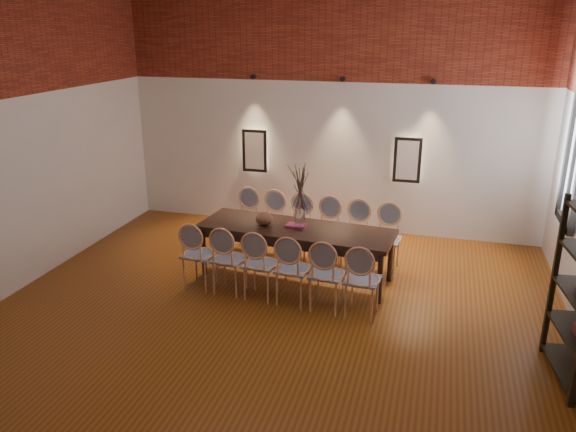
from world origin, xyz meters
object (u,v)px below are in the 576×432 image
(chair_far_b, at_px, (271,224))
(chair_far_e, at_px, (355,235))
(chair_near_b, at_px, (230,259))
(chair_far_a, at_px, (244,221))
(chair_far_c, at_px, (298,228))
(chair_far_f, at_px, (386,239))
(dining_table, at_px, (296,253))
(chair_far_d, at_px, (326,232))
(bowl, at_px, (264,219))
(vase, at_px, (300,218))
(chair_near_d, at_px, (293,269))
(chair_near_c, at_px, (261,264))
(chair_near_e, at_px, (327,274))
(chair_near_a, at_px, (200,254))
(book, at_px, (296,226))
(chair_near_f, at_px, (362,280))

(chair_far_b, xyz_separation_m, chair_far_e, (1.33, -0.12, 0.00))
(chair_near_b, xyz_separation_m, chair_far_a, (-0.32, 1.45, 0.00))
(chair_far_c, xyz_separation_m, chair_far_f, (1.33, -0.12, 0.00))
(dining_table, relative_size, chair_near_b, 2.84)
(chair_far_b, distance_m, chair_far_c, 0.44)
(chair_far_a, height_order, chair_far_e, same)
(dining_table, bearing_deg, chair_far_f, 32.51)
(chair_far_d, distance_m, bowl, 1.08)
(chair_far_a, bearing_deg, chair_far_c, -180.00)
(dining_table, xyz_separation_m, vase, (0.06, -0.01, 0.53))
(chair_near_d, xyz_separation_m, chair_far_d, (0.13, 1.41, 0.00))
(chair_near_c, xyz_separation_m, chair_far_b, (-0.32, 1.45, 0.00))
(chair_near_d, distance_m, vase, 0.85)
(chair_near_e, height_order, chair_far_d, same)
(chair_far_f, bearing_deg, chair_near_d, 57.89)
(chair_far_d, distance_m, chair_far_f, 0.89)
(bowl, bearing_deg, chair_near_b, -113.56)
(chair_near_a, xyz_separation_m, chair_near_e, (1.77, -0.16, 0.00))
(chair_near_a, xyz_separation_m, book, (1.16, 0.64, 0.30))
(chair_near_a, relative_size, chair_far_e, 1.00)
(chair_far_a, xyz_separation_m, bowl, (0.60, -0.81, 0.37))
(chair_near_c, bearing_deg, chair_near_f, 0.00)
(chair_far_a, xyz_separation_m, vase, (1.11, -0.81, 0.43))
(chair_far_f, bearing_deg, bowl, 25.95)
(chair_near_e, relative_size, chair_far_c, 1.00)
(chair_near_f, distance_m, chair_far_e, 1.49)
(chair_near_e, relative_size, chair_near_f, 1.00)
(chair_far_e, bearing_deg, vase, 49.43)
(chair_near_b, relative_size, chair_far_a, 1.00)
(chair_near_d, distance_m, chair_far_b, 1.67)
(chair_near_a, height_order, vase, vase)
(bowl, bearing_deg, chair_far_b, 101.11)
(dining_table, distance_m, book, 0.39)
(chair_near_e, distance_m, chair_far_e, 1.42)
(chair_near_e, bearing_deg, chair_far_a, 141.45)
(chair_far_d, height_order, chair_far_e, same)
(chair_near_c, distance_m, book, 0.83)
(chair_near_c, relative_size, bowl, 3.92)
(dining_table, relative_size, chair_far_f, 2.84)
(chair_far_d, height_order, book, chair_far_d)
(dining_table, distance_m, chair_near_d, 0.75)
(chair_far_c, relative_size, vase, 3.13)
(chair_near_c, relative_size, book, 3.62)
(chair_near_a, relative_size, chair_far_c, 1.00)
(chair_far_c, height_order, book, chair_far_c)
(chair_near_d, xyz_separation_m, vase, (-0.10, 0.72, 0.43))
(chair_far_a, height_order, bowl, chair_far_a)
(chair_near_e, bearing_deg, book, 132.43)
(book, bearing_deg, chair_far_c, 102.27)
(chair_near_c, bearing_deg, chair_far_b, 107.42)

